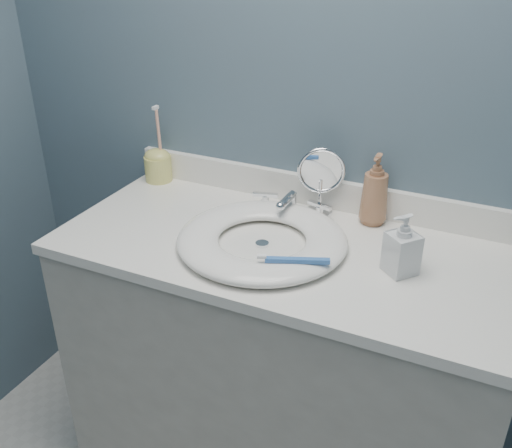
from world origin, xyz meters
The scene contains 12 objects.
back_wall centered at (0.00, 1.25, 1.20)m, with size 2.20×0.02×2.40m, color #4A5F6F.
vanity_cabinet centered at (0.00, 0.97, 0.42)m, with size 1.20×0.55×0.85m, color #B6B2A7.
countertop centered at (0.00, 0.97, 0.86)m, with size 1.22×0.57×0.03m, color white.
backsplash centered at (0.00, 1.24, 0.93)m, with size 1.22×0.02×0.09m, color white.
basin centered at (-0.05, 0.94, 0.90)m, with size 0.45×0.45×0.04m, color white, non-canonical shape.
drain centered at (-0.05, 0.94, 0.88)m, with size 0.04×0.04×0.01m, color silver.
faucet centered at (-0.05, 1.14, 0.91)m, with size 0.25×0.13×0.07m.
makeup_mirror centered at (0.02, 1.19, 0.99)m, with size 0.13×0.08×0.20m.
soap_bottle_amber centered at (0.18, 1.20, 0.98)m, with size 0.08×0.08×0.20m, color #996645.
soap_bottle_clear centered at (0.31, 0.97, 0.96)m, with size 0.07×0.07×0.15m, color silver.
toothbrush_holder centered at (-0.54, 1.20, 0.94)m, with size 0.09×0.09×0.25m.
toothbrush_lying centered at (0.08, 0.84, 0.92)m, with size 0.17×0.08×0.02m.
Camera 1 is at (0.49, -0.25, 1.63)m, focal length 40.00 mm.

